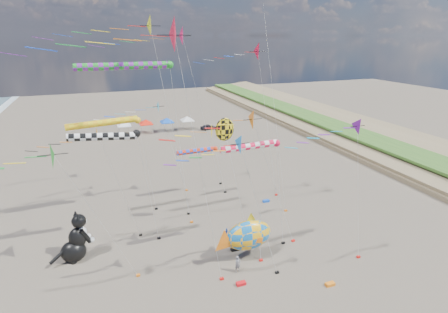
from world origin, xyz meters
TOP-DOWN VIEW (x-y plane):
  - ground at (0.00, 0.00)m, footprint 260.00×260.00m
  - delta_kite_0 at (-13.49, 14.54)m, footprint 10.07×1.65m
  - delta_kite_1 at (-0.84, 3.04)m, footprint 9.03×1.84m
  - delta_kite_2 at (-0.45, 25.41)m, footprint 15.84×2.68m
  - delta_kite_3 at (-14.80, 7.30)m, footprint 12.94×2.44m
  - delta_kite_4 at (1.79, 7.37)m, footprint 12.87×2.11m
  - delta_kite_5 at (-7.79, 15.41)m, footprint 14.25×2.25m
  - delta_kite_6 at (7.90, 18.74)m, footprint 10.73×2.41m
  - delta_kite_8 at (-6.00, 4.03)m, footprint 14.15×2.88m
  - delta_kite_9 at (-5.16, 24.81)m, footprint 10.90×1.70m
  - delta_kite_10 at (7.91, 2.35)m, footprint 9.84×1.65m
  - windsock_0 at (-10.69, 20.41)m, footprint 9.76×0.82m
  - windsock_1 at (1.00, 22.19)m, footprint 7.25×0.71m
  - windsock_2 at (2.23, 7.37)m, footprint 7.58×0.71m
  - windsock_3 at (-10.88, 13.12)m, footprint 8.18×0.82m
  - windsock_4 at (-7.91, 17.63)m, footprint 11.63×0.82m
  - angelfish_kite at (1.38, 13.44)m, footprint 3.74×3.02m
  - cat_inflatable at (-15.14, 12.30)m, footprint 4.26×3.14m
  - fish_inflatable at (1.51, 6.37)m, footprint 6.60×2.63m
  - person_adult at (-0.32, 4.64)m, footprint 0.73×0.58m
  - child_green at (4.20, 8.94)m, footprint 0.62×0.53m
  - child_blue at (0.94, 11.08)m, footprint 0.62×0.49m
  - kite_bag_0 at (9.18, 17.30)m, footprint 0.90×0.44m
  - kite_bag_1 at (0.78, 8.04)m, footprint 0.90×0.44m
  - kite_bag_2 at (-0.78, 2.71)m, footprint 0.90×0.44m
  - kite_bag_3 at (6.94, -0.23)m, footprint 0.90×0.44m
  - tent_row at (1.50, 60.00)m, footprint 19.20×4.20m
  - parked_car at (13.75, 58.00)m, footprint 4.03×2.09m

SIDE VIEW (x-z plane):
  - ground at x=0.00m, z-range 0.00..0.00m
  - kite_bag_0 at x=9.18m, z-range 0.00..0.30m
  - kite_bag_1 at x=0.78m, z-range 0.00..0.30m
  - kite_bag_2 at x=-0.78m, z-range 0.00..0.30m
  - kite_bag_3 at x=6.94m, z-range 0.00..0.30m
  - child_blue at x=0.94m, z-range 0.00..0.99m
  - child_green at x=4.20m, z-range 0.00..1.11m
  - parked_car at x=13.75m, z-range 0.00..1.31m
  - person_adult at x=-0.32m, z-range 0.00..1.74m
  - cat_inflatable at x=-15.14m, z-range 0.00..5.18m
  - fish_inflatable at x=1.51m, z-range 0.10..5.32m
  - tent_row at x=1.50m, z-range 1.25..5.05m
  - windsock_1 at x=1.00m, z-range 3.27..10.61m
  - windsock_2 at x=2.23m, z-range 5.68..17.92m
  - angelfish_kite at x=1.38m, z-range 5.28..18.67m
  - windsock_0 at x=-10.69m, z-range 5.90..18.60m
  - delta_kite_0 at x=-13.49m, z-range 5.54..19.10m
  - windsock_3 at x=-10.88m, z-range 6.04..19.06m
  - delta_kite_9 at x=-5.16m, z-range 5.71..19.71m
  - delta_kite_3 at x=-14.80m, z-range 5.80..20.40m
  - delta_kite_1 at x=-0.84m, z-range 6.07..20.76m
  - delta_kite_10 at x=7.91m, z-range 6.45..21.90m
  - delta_kite_4 at x=1.79m, z-range 6.49..22.25m
  - windsock_4 at x=-7.91m, z-range 9.18..28.49m
  - delta_kite_6 at x=7.90m, z-range 9.23..30.64m
  - delta_kite_2 at x=-0.45m, z-range 10.04..33.37m
  - delta_kite_8 at x=-6.00m, z-range 10.07..33.59m
  - delta_kite_5 at x=-7.79m, z-range 10.56..34.64m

